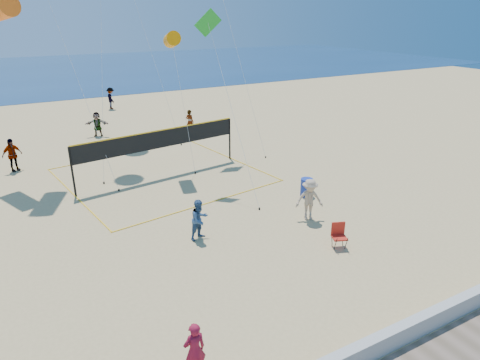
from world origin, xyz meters
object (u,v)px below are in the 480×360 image
trash_barrel (307,187)px  volleyball_net (159,144)px  camp_chair (339,234)px  woman (195,350)px

trash_barrel → volleyball_net: volleyball_net is taller
camp_chair → trash_barrel: (1.89, 4.45, -0.11)m
camp_chair → trash_barrel: 4.83m
camp_chair → trash_barrel: camp_chair is taller
woman → camp_chair: bearing=-157.9°
volleyball_net → woman: bearing=-114.4°
trash_barrel → woman: bearing=-140.4°
woman → trash_barrel: size_ratio=1.77×
camp_chair → woman: bearing=-135.5°
woman → volleyball_net: volleyball_net is taller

